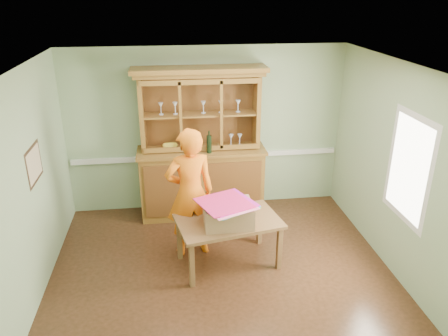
{
  "coord_description": "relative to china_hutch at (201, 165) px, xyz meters",
  "views": [
    {
      "loc": [
        -0.6,
        -4.81,
        3.53
      ],
      "look_at": [
        0.08,
        0.4,
        1.33
      ],
      "focal_mm": 35.0,
      "sensor_mm": 36.0,
      "label": 1
    }
  ],
  "objects": [
    {
      "name": "china_hutch",
      "position": [
        0.0,
        0.0,
        0.0
      ],
      "size": [
        2.05,
        0.68,
        2.41
      ],
      "color": "brown",
      "rests_on": "floor"
    },
    {
      "name": "framed_map",
      "position": [
        -2.12,
        -1.43,
        0.71
      ],
      "size": [
        0.03,
        0.6,
        0.46
      ],
      "color": "#362415",
      "rests_on": "wall_left"
    },
    {
      "name": "window_panel",
      "position": [
        2.34,
        -2.03,
        0.66
      ],
      "size": [
        0.03,
        0.96,
        1.36
      ],
      "color": "silver",
      "rests_on": "wall_right"
    },
    {
      "name": "chair_rail",
      "position": [
        0.11,
        0.25,
        0.06
      ],
      "size": [
        4.41,
        0.05,
        0.08
      ],
      "primitive_type": "cube",
      "color": "silver",
      "rests_on": "wall_back"
    },
    {
      "name": "ceiling",
      "position": [
        0.11,
        -1.73,
        1.86
      ],
      "size": [
        4.5,
        4.5,
        0.0
      ],
      "primitive_type": "plane",
      "rotation": [
        3.14,
        0.0,
        0.0
      ],
      "color": "white",
      "rests_on": "wall_back"
    },
    {
      "name": "floor",
      "position": [
        0.11,
        -1.73,
        -0.84
      ],
      "size": [
        4.5,
        4.5,
        0.0
      ],
      "primitive_type": "plane",
      "color": "#4E2B19",
      "rests_on": "ground"
    },
    {
      "name": "wall_back",
      "position": [
        0.11,
        0.27,
        0.51
      ],
      "size": [
        4.5,
        0.0,
        4.5
      ],
      "primitive_type": "plane",
      "rotation": [
        1.57,
        0.0,
        0.0
      ],
      "color": "#8DA77D",
      "rests_on": "floor"
    },
    {
      "name": "kite_stack",
      "position": [
        0.18,
        -1.67,
        0.14
      ],
      "size": [
        0.79,
        0.79,
        0.04
      ],
      "rotation": [
        0.0,
        0.0,
        0.47
      ],
      "color": "green",
      "rests_on": "cardboard_box"
    },
    {
      "name": "wall_right",
      "position": [
        2.36,
        -1.73,
        0.51
      ],
      "size": [
        0.0,
        4.0,
        4.0
      ],
      "primitive_type": "plane",
      "rotation": [
        1.57,
        0.0,
        -1.57
      ],
      "color": "#8DA77D",
      "rests_on": "floor"
    },
    {
      "name": "wall_left",
      "position": [
        -2.14,
        -1.73,
        0.51
      ],
      "size": [
        0.0,
        4.0,
        4.0
      ],
      "primitive_type": "plane",
      "rotation": [
        1.57,
        0.0,
        1.57
      ],
      "color": "#8DA77D",
      "rests_on": "floor"
    },
    {
      "name": "dining_table",
      "position": [
        0.23,
        -1.53,
        -0.25
      ],
      "size": [
        1.48,
        1.05,
        0.67
      ],
      "rotation": [
        0.0,
        0.0,
        0.2
      ],
      "color": "brown",
      "rests_on": "floor"
    },
    {
      "name": "wall_front",
      "position": [
        0.11,
        -3.73,
        0.51
      ],
      "size": [
        4.5,
        0.0,
        4.5
      ],
      "primitive_type": "plane",
      "rotation": [
        -1.57,
        0.0,
        0.0
      ],
      "color": "#8DA77D",
      "rests_on": "floor"
    },
    {
      "name": "person",
      "position": [
        -0.25,
        -1.18,
        0.08
      ],
      "size": [
        0.74,
        0.55,
        1.85
      ],
      "primitive_type": "imported",
      "rotation": [
        0.0,
        0.0,
        3.3
      ],
      "color": "orange",
      "rests_on": "floor"
    },
    {
      "name": "cardboard_box",
      "position": [
        0.21,
        -1.63,
        -0.03
      ],
      "size": [
        0.62,
        0.5,
        0.29
      ],
      "primitive_type": "cube",
      "rotation": [
        0.0,
        0.0,
        -0.01
      ],
      "color": "#91694A",
      "rests_on": "dining_table"
    }
  ]
}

